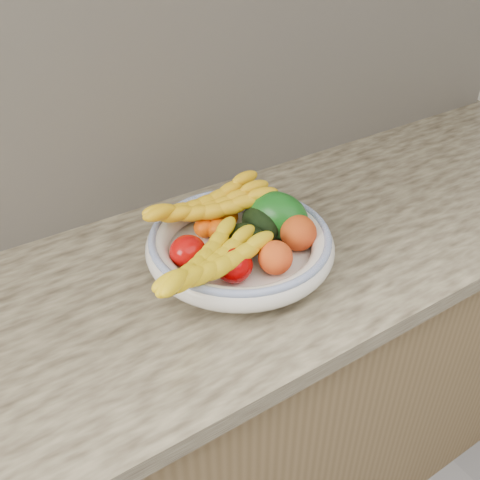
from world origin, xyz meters
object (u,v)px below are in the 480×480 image
object	(u,v)px
green_mango	(277,215)
banana_bunch_back	(209,209)
fruit_bowl	(240,245)
banana_bunch_front	(210,266)

from	to	relation	value
green_mango	banana_bunch_back	distance (m)	0.15
green_mango	banana_bunch_back	xyz separation A→B (m)	(-0.12, 0.08, 0.01)
fruit_bowl	green_mango	bearing A→B (deg)	8.90
green_mango	banana_bunch_front	bearing A→B (deg)	174.69
banana_bunch_front	green_mango	bearing A→B (deg)	-0.95
banana_bunch_front	banana_bunch_back	bearing A→B (deg)	38.41
fruit_bowl	banana_bunch_back	bearing A→B (deg)	98.69
green_mango	banana_bunch_back	bearing A→B (deg)	118.85
fruit_bowl	green_mango	size ratio (longest dim) A/B	2.74
banana_bunch_back	banana_bunch_front	distance (m)	0.19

